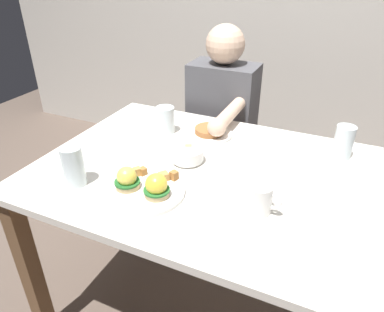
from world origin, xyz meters
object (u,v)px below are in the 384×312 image
object	(u,v)px
coffee_mug	(260,198)
dining_table	(203,192)
water_glass_extra	(74,168)
fruit_bowl	(187,155)
diner_person	(221,122)
fork	(272,251)
eggs_benedict_plate	(144,187)
water_glass_near	(343,144)
water_glass_far	(165,122)
side_plate	(209,132)

from	to	relation	value
coffee_mug	dining_table	bearing A→B (deg)	146.79
coffee_mug	water_glass_extra	world-z (taller)	water_glass_extra
dining_table	fruit_bowl	distance (m)	0.16
fruit_bowl	diner_person	size ratio (longest dim) A/B	0.11
coffee_mug	fork	xyz separation A→B (m)	(0.08, -0.15, -0.05)
fruit_bowl	fork	world-z (taller)	fruit_bowl
fork	diner_person	bearing A→B (deg)	117.94
water_glass_extra	diner_person	bearing A→B (deg)	77.15
eggs_benedict_plate	fruit_bowl	bearing A→B (deg)	80.58
water_glass_near	water_glass_far	xyz separation A→B (m)	(-0.72, -0.09, -0.01)
coffee_mug	diner_person	size ratio (longest dim) A/B	0.10
water_glass_near	water_glass_extra	distance (m)	0.98
fruit_bowl	water_glass_extra	world-z (taller)	water_glass_extra
fruit_bowl	coffee_mug	bearing A→B (deg)	-29.33
water_glass_far	eggs_benedict_plate	bearing A→B (deg)	-70.45
coffee_mug	fork	size ratio (longest dim) A/B	0.74
water_glass_far	dining_table	bearing A→B (deg)	-37.94
coffee_mug	water_glass_near	xyz separation A→B (m)	(0.20, 0.46, 0.00)
eggs_benedict_plate	water_glass_far	bearing A→B (deg)	109.55
fruit_bowl	side_plate	world-z (taller)	fruit_bowl
water_glass_extra	side_plate	size ratio (longest dim) A/B	0.70
coffee_mug	side_plate	world-z (taller)	coffee_mug
fork	side_plate	distance (m)	0.71
fruit_bowl	water_glass_near	world-z (taller)	water_glass_near
fruit_bowl	fork	distance (m)	0.52
coffee_mug	water_glass_far	distance (m)	0.64
water_glass_extra	dining_table	bearing A→B (deg)	37.64
fruit_bowl	coffee_mug	world-z (taller)	coffee_mug
side_plate	diner_person	world-z (taller)	diner_person
dining_table	coffee_mug	bearing A→B (deg)	-33.21
fruit_bowl	water_glass_far	world-z (taller)	water_glass_far
dining_table	fork	distance (m)	0.47
water_glass_extra	water_glass_near	bearing A→B (deg)	35.42
eggs_benedict_plate	diner_person	world-z (taller)	diner_person
dining_table	water_glass_far	distance (m)	0.38
fruit_bowl	side_plate	size ratio (longest dim) A/B	0.60
water_glass_far	water_glass_extra	distance (m)	0.49
fork	water_glass_near	world-z (taller)	water_glass_near
side_plate	fork	bearing A→B (deg)	-54.20
dining_table	water_glass_near	size ratio (longest dim) A/B	9.34
water_glass_far	side_plate	xyz separation A→B (m)	(0.19, 0.05, -0.04)
coffee_mug	fruit_bowl	bearing A→B (deg)	150.67
side_plate	water_glass_near	bearing A→B (deg)	3.98
dining_table	fruit_bowl	xyz separation A→B (m)	(-0.07, 0.02, 0.14)
eggs_benedict_plate	water_glass_near	bearing A→B (deg)	42.98
dining_table	diner_person	distance (m)	0.62
fruit_bowl	water_glass_far	size ratio (longest dim) A/B	1.04
water_glass_extra	coffee_mug	bearing A→B (deg)	10.38
water_glass_near	side_plate	world-z (taller)	water_glass_near
water_glass_near	side_plate	xyz separation A→B (m)	(-0.53, -0.04, -0.04)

